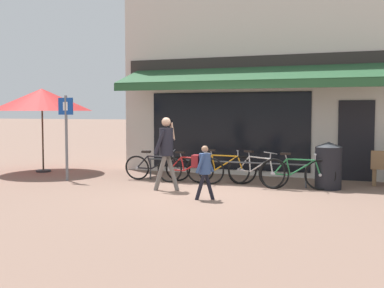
# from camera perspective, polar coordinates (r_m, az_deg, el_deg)

# --- Properties ---
(ground_plane) EXTENTS (160.00, 160.00, 0.00)m
(ground_plane) POSITION_cam_1_polar(r_m,az_deg,el_deg) (10.85, 1.65, -5.73)
(ground_plane) COLOR #846656
(shop_front) EXTENTS (8.47, 4.44, 6.01)m
(shop_front) POSITION_cam_1_polar(r_m,az_deg,el_deg) (15.04, 9.41, 8.37)
(shop_front) COLOR beige
(shop_front) RESTS_ON ground_plane
(bike_rack_rail) EXTENTS (4.17, 0.04, 0.57)m
(bike_rack_rail) POSITION_cam_1_polar(r_m,az_deg,el_deg) (12.10, 3.77, -2.42)
(bike_rack_rail) COLOR #47494F
(bike_rack_rail) RESTS_ON ground_plane
(bicycle_black) EXTENTS (1.77, 0.52, 0.82)m
(bicycle_black) POSITION_cam_1_polar(r_m,az_deg,el_deg) (12.61, -4.16, -2.76)
(bicycle_black) COLOR black
(bicycle_black) RESTS_ON ground_plane
(bicycle_red) EXTENTS (1.76, 0.52, 0.81)m
(bicycle_red) POSITION_cam_1_polar(r_m,az_deg,el_deg) (12.12, -0.23, -3.00)
(bicycle_red) COLOR black
(bicycle_red) RESTS_ON ground_plane
(bicycle_orange) EXTENTS (1.77, 0.60, 0.87)m
(bicycle_orange) POSITION_cam_1_polar(r_m,az_deg,el_deg) (12.08, 3.45, -2.90)
(bicycle_orange) COLOR black
(bicycle_orange) RESTS_ON ground_plane
(bicycle_silver) EXTENTS (1.65, 0.85, 0.88)m
(bicycle_silver) POSITION_cam_1_polar(r_m,az_deg,el_deg) (11.81, 7.50, -3.11)
(bicycle_silver) COLOR black
(bicycle_silver) RESTS_ON ground_plane
(bicycle_green) EXTENTS (1.75, 0.53, 0.86)m
(bicycle_green) POSITION_cam_1_polar(r_m,az_deg,el_deg) (11.39, 12.29, -3.40)
(bicycle_green) COLOR black
(bicycle_green) RESTS_ON ground_plane
(pedestrian_adult) EXTENTS (0.56, 0.54, 1.69)m
(pedestrian_adult) POSITION_cam_1_polar(r_m,az_deg,el_deg) (11.01, -3.07, -0.13)
(pedestrian_adult) COLOR slate
(pedestrian_adult) RESTS_ON ground_plane
(pedestrian_child) EXTENTS (0.46, 0.41, 1.13)m
(pedestrian_child) POSITION_cam_1_polar(r_m,az_deg,el_deg) (9.87, 1.36, -2.61)
(pedestrian_child) COLOR black
(pedestrian_child) RESTS_ON ground_plane
(litter_bin) EXTENTS (0.62, 0.62, 1.11)m
(litter_bin) POSITION_cam_1_polar(r_m,az_deg,el_deg) (11.66, 15.85, -2.45)
(litter_bin) COLOR black
(litter_bin) RESTS_ON ground_plane
(parking_sign) EXTENTS (0.44, 0.07, 2.22)m
(parking_sign) POSITION_cam_1_polar(r_m,az_deg,el_deg) (12.93, -14.69, 1.81)
(parking_sign) COLOR slate
(parking_sign) RESTS_ON ground_plane
(cafe_parasol) EXTENTS (2.93, 2.93, 2.48)m
(cafe_parasol) POSITION_cam_1_polar(r_m,az_deg,el_deg) (14.97, -17.36, 5.02)
(cafe_parasol) COLOR #4C3D2D
(cafe_parasol) RESTS_ON ground_plane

